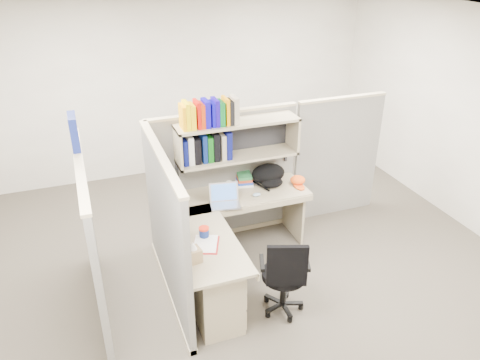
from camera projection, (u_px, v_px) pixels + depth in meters
name	position (u px, v px, depth m)	size (l,w,h in m)	color
ground	(251.00, 274.00, 5.23)	(6.00, 6.00, 0.00)	#353129
room_shell	(252.00, 140.00, 4.50)	(6.00, 6.00, 6.00)	#BDB5AA
cubicle	(205.00, 190.00, 5.09)	(3.79, 1.84, 1.95)	slate
desk	(224.00, 265.00, 4.67)	(1.74, 1.75, 0.73)	gray
laptop	(225.00, 196.00, 5.10)	(0.32, 0.32, 0.23)	silver
backpack	(270.00, 176.00, 5.54)	(0.41, 0.31, 0.24)	black
orange_cap	(298.00, 180.00, 5.59)	(0.18, 0.21, 0.10)	#EC5214
snack_canister	(204.00, 232.00, 4.59)	(0.10, 0.10, 0.10)	navy
tissue_box	(193.00, 252.00, 4.21)	(0.13, 0.13, 0.21)	#9F845A
mouse	(257.00, 195.00, 5.33)	(0.10, 0.06, 0.04)	#85A3BC
paper_cup	(229.00, 185.00, 5.47)	(0.07, 0.07, 0.10)	white
book_stack	(244.00, 179.00, 5.60)	(0.19, 0.25, 0.12)	gray
loose_paper	(205.00, 244.00, 4.50)	(0.22, 0.29, 0.00)	white
task_chair	(284.00, 287.00, 4.55)	(0.53, 0.49, 0.91)	black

